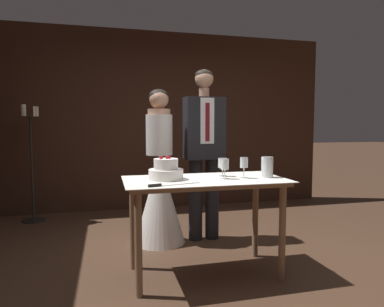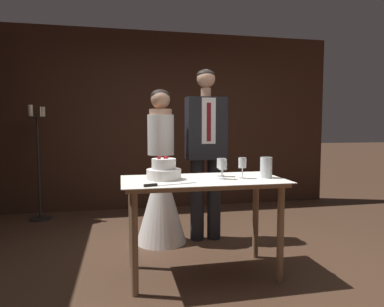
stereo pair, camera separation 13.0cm
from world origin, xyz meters
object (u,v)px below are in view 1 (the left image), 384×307
candle_stand (32,167)px  cake_knife (165,185)px  wine_glass_far (223,164)px  hurricane_candle (267,168)px  groom (204,146)px  wine_glass_near (225,165)px  wine_glass_middle (244,164)px  bride (160,187)px  cake_table (205,192)px  tiered_cake (166,171)px

candle_stand → cake_knife: bearing=-60.1°
wine_glass_far → hurricane_candle: 0.38m
groom → hurricane_candle: bearing=-72.5°
wine_glass_near → groom: size_ratio=0.09×
wine_glass_middle → hurricane_candle: same height
candle_stand → groom: bearing=-31.7°
wine_glass_middle → hurricane_candle: 0.21m
wine_glass_far → bride: (-0.44, 0.78, -0.32)m
wine_glass_far → cake_table: bearing=-151.6°
bride → candle_stand: bearing=140.6°
tiered_cake → candle_stand: (-1.42, 2.06, -0.17)m
cake_knife → groom: bearing=46.1°
wine_glass_far → candle_stand: bearing=133.9°
wine_glass_middle → candle_stand: size_ratio=0.12×
candle_stand → tiered_cake: bearing=-55.4°
tiered_cake → wine_glass_far: (0.51, 0.05, 0.04)m
cake_knife → candle_stand: candle_stand is taller
wine_glass_middle → hurricane_candle: bearing=-2.9°
cake_knife → tiered_cake: bearing=63.4°
wine_glass_far → groom: bearing=85.9°
groom → candle_stand: bearing=148.3°
cake_table → candle_stand: candle_stand is taller
candle_stand → bride: bearing=-39.4°
wine_glass_near → bride: bride is taller
wine_glass_far → cake_knife: bearing=-148.2°
cake_table → tiered_cake: 0.37m
wine_glass_far → bride: size_ratio=0.10×
cake_knife → candle_stand: size_ratio=0.27×
tiered_cake → candle_stand: 2.50m
tiered_cake → wine_glass_near: size_ratio=1.70×
cake_table → bride: 0.92m
wine_glass_near → bride: (-0.40, 0.92, -0.33)m
wine_glass_near → groom: bearing=84.6°
wine_glass_middle → groom: (-0.08, 0.92, 0.10)m
wine_glass_middle → wine_glass_far: wine_glass_middle is taller
groom → wine_glass_far: bearing=-94.1°
wine_glass_near → wine_glass_far: size_ratio=1.05×
tiered_cake → hurricane_candle: (0.86, -0.10, 0.01)m
hurricane_candle → groom: (-0.29, 0.93, 0.14)m
wine_glass_near → candle_stand: candle_stand is taller
hurricane_candle → candle_stand: 3.14m
wine_glass_far → tiered_cake: bearing=-173.9°
cake_table → wine_glass_middle: bearing=-6.9°
tiered_cake → wine_glass_middle: (0.65, -0.09, 0.05)m
cake_table → hurricane_candle: bearing=-5.4°
cake_table → wine_glass_far: wine_glass_far is taller
bride → groom: bearing=-0.1°
cake_knife → wine_glass_middle: bearing=1.7°
hurricane_candle → cake_knife: bearing=-167.7°
cake_knife → wine_glass_near: 0.59m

